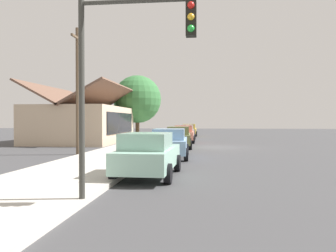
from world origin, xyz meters
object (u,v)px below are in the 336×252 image
object	(u,v)px
car_olive	(178,137)
traffic_light_main	(125,58)
car_silver	(186,132)
fire_hydrant_red	(141,148)
car_coral	(184,134)
utility_pole_wooden	(78,88)
car_skyblue	(170,143)
shade_tree	(137,99)
car_seafoam	(148,154)
car_mustard	(189,130)

from	to	relation	value
car_olive	traffic_light_main	bearing A→B (deg)	177.14
car_silver	fire_hydrant_red	bearing A→B (deg)	172.27
car_coral	utility_pole_wooden	xyz separation A→B (m)	(-11.50, 5.56, 3.11)
car_coral	fire_hydrant_red	xyz separation A→B (m)	(-12.40, 1.56, -0.32)
fire_hydrant_red	car_olive	bearing A→B (deg)	-13.89
car_skyblue	traffic_light_main	bearing A→B (deg)	177.77
car_silver	utility_pole_wooden	distance (m)	18.60
car_skyblue	car_coral	distance (m)	12.64
shade_tree	car_seafoam	bearing A→B (deg)	-167.51
car_seafoam	shade_tree	world-z (taller)	shade_tree
shade_tree	traffic_light_main	distance (m)	30.20
car_seafoam	car_coral	bearing A→B (deg)	1.27
car_coral	utility_pole_wooden	bearing A→B (deg)	153.05
car_coral	car_mustard	size ratio (longest dim) A/B	0.92
car_skyblue	shade_tree	size ratio (longest dim) A/B	0.70
car_seafoam	car_mustard	bearing A→B (deg)	1.58
car_mustard	traffic_light_main	size ratio (longest dim) A/B	0.94
car_mustard	shade_tree	world-z (taller)	shade_tree
car_coral	fire_hydrant_red	bearing A→B (deg)	171.68
car_skyblue	car_coral	xyz separation A→B (m)	(12.64, 0.04, -0.00)
car_seafoam	car_coral	size ratio (longest dim) A/B	1.00
car_silver	traffic_light_main	bearing A→B (deg)	177.13
car_seafoam	car_olive	xyz separation A→B (m)	(12.66, -0.06, 0.00)
car_mustard	shade_tree	distance (m)	8.82
car_mustard	shade_tree	size ratio (longest dim) A/B	0.68
shade_tree	car_mustard	bearing A→B (deg)	-43.95
car_coral	fire_hydrant_red	distance (m)	12.50
car_silver	utility_pole_wooden	world-z (taller)	utility_pole_wooden
car_olive	shade_tree	size ratio (longest dim) A/B	0.68
car_seafoam	car_mustard	world-z (taller)	same
shade_tree	fire_hydrant_red	size ratio (longest dim) A/B	10.05
traffic_light_main	shade_tree	bearing A→B (deg)	11.09
fire_hydrant_red	traffic_light_main	bearing A→B (deg)	-171.08
shade_tree	traffic_light_main	world-z (taller)	shade_tree
car_olive	car_silver	world-z (taller)	same
car_seafoam	traffic_light_main	xyz separation A→B (m)	(-4.18, -0.17, 2.68)
utility_pole_wooden	shade_tree	bearing A→B (deg)	0.46
car_silver	shade_tree	world-z (taller)	shade_tree
traffic_light_main	utility_pole_wooden	distance (m)	12.80
car_olive	shade_tree	bearing A→B (deg)	20.76
car_coral	shade_tree	bearing A→B (deg)	39.48
car_mustard	car_silver	bearing A→B (deg)	179.33
car_silver	utility_pole_wooden	bearing A→B (deg)	159.49
car_seafoam	traffic_light_main	bearing A→B (deg)	-176.20
shade_tree	fire_hydrant_red	distance (m)	19.89
car_coral	shade_tree	size ratio (longest dim) A/B	0.63
car_silver	shade_tree	xyz separation A→B (m)	(0.62, 5.54, 3.62)
traffic_light_main	fire_hydrant_red	xyz separation A→B (m)	(10.58, 1.66, -2.99)
shade_tree	traffic_light_main	bearing A→B (deg)	-168.91
car_seafoam	car_coral	xyz separation A→B (m)	(18.80, -0.07, -0.00)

